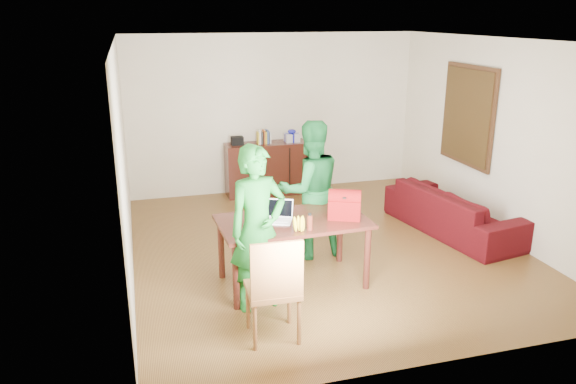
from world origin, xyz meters
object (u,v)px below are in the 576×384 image
object	(u,v)px
chair	(273,308)
laptop	(277,218)
person_near	(258,229)
sofa	(454,211)
bottle	(310,222)
red_bag	(344,207)
table	(293,228)
person_far	(310,190)

from	to	relation	value
chair	laptop	distance (m)	1.20
person_near	sofa	world-z (taller)	person_near
bottle	sofa	distance (m)	2.92
red_bag	sofa	bearing A→B (deg)	50.34
bottle	sofa	world-z (taller)	bottle
chair	person_near	world-z (taller)	person_near
bottle	person_near	bearing A→B (deg)	-173.32
chair	person_near	bearing A→B (deg)	92.04
table	person_near	xyz separation A→B (m)	(-0.50, -0.41, 0.20)
bottle	sofa	xyz separation A→B (m)	(2.57, 1.27, -0.56)
bottle	person_far	bearing A→B (deg)	71.95
laptop	sofa	distance (m)	3.04
red_bag	sofa	distance (m)	2.41
table	bottle	bearing A→B (deg)	-77.24
person_near	laptop	world-z (taller)	person_near
laptop	sofa	xyz separation A→B (m)	(2.85, 0.95, -0.51)
table	sofa	distance (m)	2.84
person_far	bottle	distance (m)	1.12
person_near	person_far	bearing A→B (deg)	35.38
person_far	sofa	xyz separation A→B (m)	(2.22, 0.20, -0.57)
table	red_bag	world-z (taller)	red_bag
chair	person_near	size ratio (longest dim) A/B	0.61
laptop	table	bearing A→B (deg)	28.09
person_near	red_bag	xyz separation A→B (m)	(1.07, 0.30, 0.03)
person_far	sofa	world-z (taller)	person_far
red_bag	sofa	world-z (taller)	red_bag
table	person_near	world-z (taller)	person_near
chair	person_near	distance (m)	0.87
person_near	bottle	size ratio (longest dim) A/B	9.49
bottle	red_bag	bearing A→B (deg)	25.18
table	chair	bearing A→B (deg)	-117.68
laptop	red_bag	size ratio (longest dim) A/B	1.04
laptop	sofa	size ratio (longest dim) A/B	0.17
laptop	bottle	world-z (taller)	laptop
person_far	laptop	world-z (taller)	person_far
laptop	bottle	distance (m)	0.43
chair	sofa	world-z (taller)	chair
bottle	table	bearing A→B (deg)	105.06
chair	laptop	size ratio (longest dim) A/B	2.85
table	chair	distance (m)	1.23
table	person_far	distance (m)	0.87
chair	laptop	xyz separation A→B (m)	(0.32, 1.04, 0.51)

